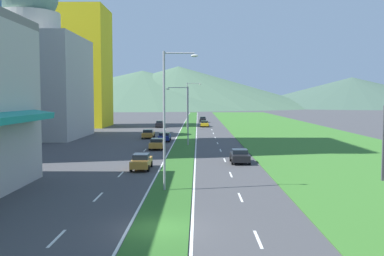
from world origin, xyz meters
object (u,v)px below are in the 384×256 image
Objects in this scene: car_7 at (157,143)px; car_8 at (148,134)px; street_lamp_mid at (185,111)px; car_4 at (204,124)px; street_lamp_far at (189,103)px; car_5 at (203,120)px; car_0 at (141,161)px; car_2 at (160,124)px; street_lamp_near at (167,113)px; car_3 at (164,137)px; car_6 at (240,156)px.

car_7 is 1.10× the size of car_8.
street_lamp_mid is 40.57m from car_4.
street_lamp_mid is 13.59m from car_8.
car_4 is at bearing 67.36° from street_lamp_far.
street_lamp_mid is at bearing -3.15° from car_5.
car_2 is at bearing 3.27° from car_0.
car_4 is (3.87, 71.62, -5.24)m from street_lamp_near.
car_3 is (-3.35, -25.76, -5.15)m from street_lamp_far.
car_6 is 16.23m from car_7.
car_4 is (7.16, 61.81, -0.04)m from car_0.
car_8 is (-10.00, -47.68, -0.04)m from car_5.
car_7 reaches higher than car_3.
car_8 is (0.38, -27.30, -0.02)m from car_2.
car_6 is at bearing 2.99° from car_4.
street_lamp_near is 2.46× the size of car_8.
car_3 is 1.04× the size of car_4.
car_7 reaches higher than car_4.
car_4 is at bearing -19.25° from car_8.
street_lamp_far reaches higher than car_4.
car_5 reaches higher than car_7.
street_lamp_far reaches higher than street_lamp_mid.
car_5 is 1.07× the size of car_8.
car_8 is (-3.22, 5.26, 0.03)m from car_3.
street_lamp_far is at bearing -7.41° from car_3.
car_6 is (3.20, -75.96, -0.05)m from car_5.
street_lamp_mid is 1.90× the size of car_2.
street_lamp_far is 2.18× the size of car_7.
car_8 is (-13.20, 28.28, 0.01)m from car_6.
street_lamp_mid is at bearing -169.42° from car_2.
car_8 reaches higher than car_3.
street_lamp_far reaches higher than car_0.
car_3 is 35.18m from car_4.
car_5 is at bearing -4.96° from car_0.
car_6 is 0.86× the size of car_7.
car_5 is 1.13× the size of car_6.
street_lamp_near is 31.45m from street_lamp_mid.
street_lamp_near is 90.31m from car_5.
car_3 is 25.10m from car_6.
car_2 is (-7.15, 38.28, -4.28)m from street_lamp_mid.
car_0 is 1.10× the size of car_6.
car_4 reaches higher than car_3.
car_5 is at bearing 82.80° from street_lamp_far.
car_0 is 27.33m from car_3.
car_2 is 1.00× the size of car_5.
car_0 is 59.99m from car_2.
car_4 is 0.94× the size of car_7.
car_5 is at bearing 86.85° from street_lamp_mid.
car_6 is at bearing -69.62° from street_lamp_mid.
street_lamp_near is at bearing -171.50° from car_8.
street_lamp_near is 2.29× the size of car_3.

